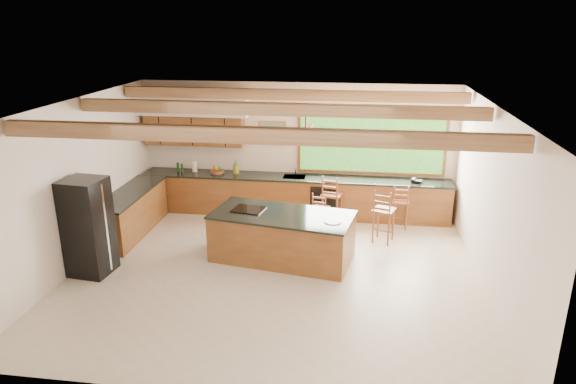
# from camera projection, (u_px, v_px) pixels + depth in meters

# --- Properties ---
(ground) EXTENTS (7.20, 7.20, 0.00)m
(ground) POSITION_uv_depth(u_px,v_px,m) (274.00, 272.00, 9.24)
(ground) COLOR beige
(ground) RESTS_ON ground
(room_shell) EXTENTS (7.27, 6.54, 3.02)m
(room_shell) POSITION_uv_depth(u_px,v_px,m) (269.00, 144.00, 9.17)
(room_shell) COLOR silver
(room_shell) RESTS_ON ground
(counter_run) EXTENTS (7.12, 3.10, 1.26)m
(counter_run) POSITION_uv_depth(u_px,v_px,m) (256.00, 199.00, 11.56)
(counter_run) COLOR brown
(counter_run) RESTS_ON ground
(island) EXTENTS (2.78, 1.66, 0.93)m
(island) POSITION_uv_depth(u_px,v_px,m) (282.00, 236.00, 9.63)
(island) COLOR brown
(island) RESTS_ON ground
(refrigerator) EXTENTS (0.74, 0.73, 1.75)m
(refrigerator) POSITION_uv_depth(u_px,v_px,m) (88.00, 227.00, 8.97)
(refrigerator) COLOR black
(refrigerator) RESTS_ON ground
(bar_stool_a) EXTENTS (0.39, 0.39, 0.95)m
(bar_stool_a) POSITION_uv_depth(u_px,v_px,m) (320.00, 210.00, 10.65)
(bar_stool_a) COLOR brown
(bar_stool_a) RESTS_ON ground
(bar_stool_b) EXTENTS (0.50, 0.50, 1.14)m
(bar_stool_b) POSITION_uv_depth(u_px,v_px,m) (332.00, 196.00, 11.15)
(bar_stool_b) COLOR brown
(bar_stool_b) RESTS_ON ground
(bar_stool_c) EXTENTS (0.52, 0.52, 1.13)m
(bar_stool_c) POSITION_uv_depth(u_px,v_px,m) (384.00, 212.00, 10.25)
(bar_stool_c) COLOR brown
(bar_stool_c) RESTS_ON ground
(bar_stool_d) EXTENTS (0.37, 0.37, 0.99)m
(bar_stool_d) POSITION_uv_depth(u_px,v_px,m) (401.00, 203.00, 10.99)
(bar_stool_d) COLOR brown
(bar_stool_d) RESTS_ON ground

